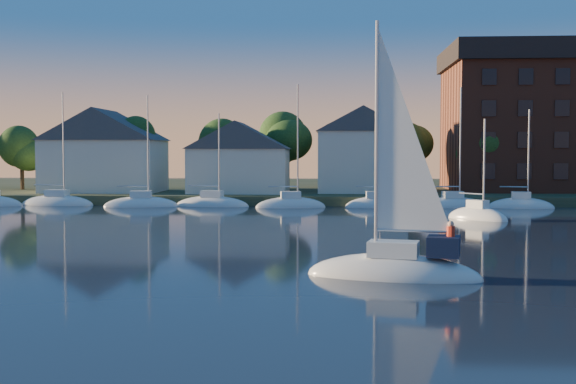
# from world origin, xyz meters

# --- Properties ---
(ground) EXTENTS (260.00, 260.00, 0.00)m
(ground) POSITION_xyz_m (0.00, 0.00, 0.00)
(ground) COLOR black
(ground) RESTS_ON ground
(shoreline_land) EXTENTS (160.00, 50.00, 2.00)m
(shoreline_land) POSITION_xyz_m (0.00, 75.00, 0.00)
(shoreline_land) COLOR #2E3A22
(shoreline_land) RESTS_ON ground
(wooden_dock) EXTENTS (120.00, 3.00, 1.00)m
(wooden_dock) POSITION_xyz_m (0.00, 52.00, 0.00)
(wooden_dock) COLOR brown
(wooden_dock) RESTS_ON ground
(clubhouse_west) EXTENTS (13.65, 9.45, 9.64)m
(clubhouse_west) POSITION_xyz_m (-22.00, 58.00, 5.93)
(clubhouse_west) COLOR silver
(clubhouse_west) RESTS_ON shoreline_land
(clubhouse_centre) EXTENTS (11.55, 8.40, 8.08)m
(clubhouse_centre) POSITION_xyz_m (-6.00, 57.00, 5.13)
(clubhouse_centre) COLOR silver
(clubhouse_centre) RESTS_ON shoreline_land
(clubhouse_east) EXTENTS (10.50, 8.40, 9.80)m
(clubhouse_east) POSITION_xyz_m (8.00, 59.00, 6.00)
(clubhouse_east) COLOR silver
(clubhouse_east) RESTS_ON shoreline_land
(condo_block) EXTENTS (31.00, 17.00, 17.40)m
(condo_block) POSITION_xyz_m (34.00, 64.95, 9.79)
(condo_block) COLOR brown
(condo_block) RESTS_ON shoreline_land
(tree_line) EXTENTS (93.40, 5.40, 8.90)m
(tree_line) POSITION_xyz_m (2.00, 63.00, 7.18)
(tree_line) COLOR #3C2D1B
(tree_line) RESTS_ON shoreline_land
(moored_fleet) EXTENTS (71.50, 2.40, 12.05)m
(moored_fleet) POSITION_xyz_m (-8.00, 49.00, 0.10)
(moored_fleet) COLOR silver
(moored_fleet) RESTS_ON ground
(hero_sailboat) EXTENTS (8.29, 4.14, 12.63)m
(hero_sailboat) POSITION_xyz_m (7.60, 7.53, 0.54)
(hero_sailboat) COLOR silver
(hero_sailboat) RESTS_ON ground
(drifting_sailboat_right) EXTENTS (5.40, 5.37, 9.49)m
(drifting_sailboat_right) POSITION_xyz_m (16.81, 36.08, 0.10)
(drifting_sailboat_right) COLOR silver
(drifting_sailboat_right) RESTS_ON ground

